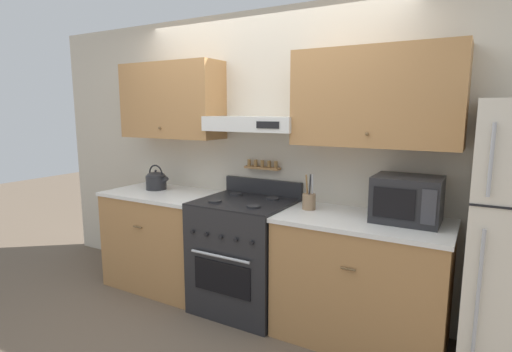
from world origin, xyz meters
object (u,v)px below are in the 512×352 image
(stove_range, at_px, (245,254))
(microwave, at_px, (407,199))
(tea_kettle, at_px, (156,180))
(utensil_crock, at_px, (309,200))

(stove_range, xyz_separation_m, microwave, (1.27, 0.10, 0.61))
(stove_range, bearing_deg, microwave, 4.40)
(tea_kettle, distance_m, utensil_crock, 1.61)
(tea_kettle, height_order, microwave, microwave)
(microwave, xyz_separation_m, utensil_crock, (-0.72, -0.02, -0.09))
(stove_range, distance_m, tea_kettle, 1.19)
(stove_range, height_order, microwave, microwave)
(tea_kettle, relative_size, utensil_crock, 0.92)
(utensil_crock, bearing_deg, microwave, 1.41)
(stove_range, relative_size, microwave, 2.42)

